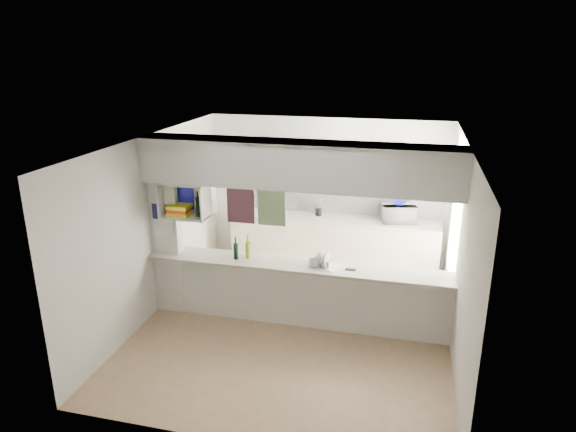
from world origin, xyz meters
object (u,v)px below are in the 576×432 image
(microwave, at_px, (399,213))
(wine_bottles, at_px, (242,250))
(bowl, at_px, (399,203))
(dish_rack, at_px, (326,260))

(microwave, xyz_separation_m, wine_bottles, (-2.06, -2.12, -0.03))
(bowl, xyz_separation_m, wine_bottles, (-2.05, -2.09, -0.21))
(microwave, relative_size, bowl, 2.51)
(microwave, distance_m, wine_bottles, 2.96)
(microwave, xyz_separation_m, dish_rack, (-0.88, -2.11, -0.07))
(bowl, bearing_deg, wine_bottles, -134.47)
(dish_rack, relative_size, wine_bottles, 1.37)
(bowl, relative_size, dish_rack, 0.48)
(bowl, relative_size, wine_bottles, 0.66)
(dish_rack, bearing_deg, wine_bottles, -162.11)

